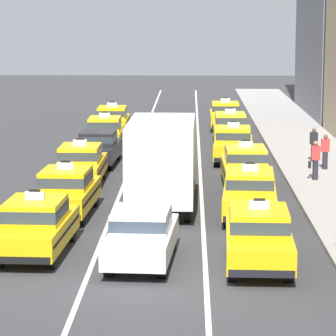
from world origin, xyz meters
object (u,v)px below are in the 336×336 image
Objects in this scene: taxi_right_third at (245,166)px; taxi_right_sixth at (225,115)px; box_truck_center_second at (163,159)px; pedestrian_near_crosswalk at (325,152)px; pedestrian_by_storefront at (314,144)px; sedan_left_fourth at (98,147)px; taxi_left_third at (81,164)px; taxi_left_sixth at (112,120)px; taxi_left_nearest at (36,225)px; taxi_center_third at (168,154)px; sedan_center_nearest at (142,234)px; taxi_right_fifth at (230,127)px; taxi_right_nearest at (259,236)px; taxi_right_second at (250,193)px; pedestrian_mid_block at (315,160)px; taxi_left_second at (66,191)px; taxi_right_fourth at (233,143)px; taxi_left_fifth at (105,132)px.

taxi_right_third is 18.62m from taxi_right_sixth.
box_truck_center_second is 10.28m from pedestrian_near_crosswalk.
pedestrian_near_crosswalk is 2.16m from pedestrian_by_storefront.
box_truck_center_second is at bearing -125.10° from pedestrian_by_storefront.
sedan_left_fourth is 2.79× the size of pedestrian_near_crosswalk.
sedan_left_fourth is 14.80m from taxi_right_sixth.
taxi_left_sixth is at bearing 90.11° from taxi_left_third.
taxi_center_third is at bearing 75.57° from taxi_left_nearest.
sedan_center_nearest is 2.80× the size of pedestrian_by_storefront.
taxi_right_sixth reaches higher than pedestrian_near_crosswalk.
taxi_right_fifth is at bearing -25.71° from taxi_left_sixth.
taxi_left_third is 13.66m from taxi_right_nearest.
taxi_right_second is (6.36, -10.89, 0.03)m from sedan_left_fourth.
pedestrian_mid_block is (9.76, -14.92, 0.09)m from taxi_left_sixth.
taxi_right_sixth is at bearing 99.90° from pedestrian_mid_block.
taxi_right_fifth is (6.71, -3.23, 0.00)m from taxi_left_sixth.
sedan_center_nearest is at bearing -112.47° from pedestrian_by_storefront.
taxi_left_second is at bearing 178.60° from taxi_right_second.
taxi_center_third is 1.01× the size of taxi_right_nearest.
taxi_left_second is 0.99× the size of taxi_right_second.
taxi_left_sixth is 13.25m from taxi_center_third.
taxi_left_sixth is at bearing 113.26° from taxi_right_third.
pedestrian_near_crosswalk is (3.76, 3.51, 0.06)m from taxi_right_third.
taxi_left_second is 11.45m from pedestrian_mid_block.
taxi_left_third is 0.98× the size of taxi_right_second.
taxi_left_third is 5.03m from sedan_left_fourth.
pedestrian_mid_block is at bearing 33.64° from taxi_left_second.
taxi_right_second is at bearing -59.71° from sedan_left_fourth.
taxi_left_fifth is at bearing 148.56° from taxi_right_fourth.
taxi_center_third is at bearing 38.20° from taxi_left_third.
sedan_center_nearest is 0.95× the size of taxi_right_fourth.
taxi_left_nearest and taxi_right_nearest have the same top height.
taxi_left_third is 5.58m from box_truck_center_second.
taxi_right_nearest is at bearing -69.97° from sedan_left_fourth.
taxi_right_third is at bearing 72.72° from sedan_center_nearest.
taxi_left_sixth is 1.00× the size of taxi_right_sixth.
taxi_left_nearest is at bearing -90.77° from sedan_left_fourth.
taxi_center_third is 1.02× the size of taxi_right_sixth.
sedan_center_nearest is (2.97, -6.12, -0.03)m from taxi_left_second.
taxi_left_nearest is 1.01× the size of taxi_left_sixth.
taxi_right_second is 5.62m from taxi_right_third.
taxi_right_sixth is (6.40, 13.34, 0.03)m from sedan_left_fourth.
taxi_right_second is 1.00× the size of taxi_right_fourth.
taxi_right_nearest is 15.83m from pedestrian_near_crosswalk.
taxi_right_fourth is 2.98× the size of pedestrian_near_crosswalk.
pedestrian_by_storefront is (10.32, -10.15, 0.07)m from taxi_left_sixth.
taxi_left_fifth is at bearing 106.09° from taxi_right_nearest.
pedestrian_mid_block is at bearing 49.94° from taxi_left_nearest.
taxi_right_nearest is (6.45, -12.04, 0.00)m from taxi_left_third.
sedan_center_nearest is at bearing -83.35° from taxi_left_sixth.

